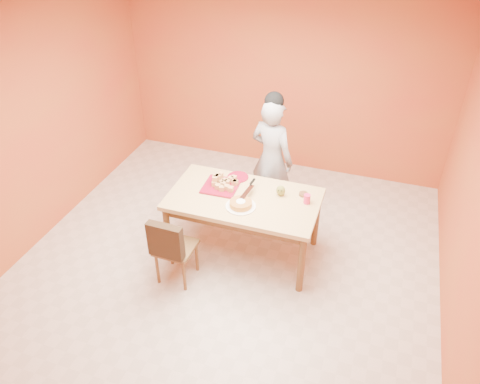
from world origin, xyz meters
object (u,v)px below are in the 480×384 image
(red_dinner_plate, at_px, (238,177))
(sponge_cake, at_px, (241,204))
(dining_chair, at_px, (175,247))
(magenta_glass, at_px, (307,199))
(checker_tin, at_px, (303,194))
(person, at_px, (272,159))
(dining_table, at_px, (244,204))
(egg_ornament, at_px, (281,191))
(pastry_platter, at_px, (221,186))

(red_dinner_plate, distance_m, sponge_cake, 0.56)
(red_dinner_plate, bearing_deg, dining_chair, -110.05)
(dining_chair, xyz_separation_m, magenta_glass, (1.19, 0.74, 0.38))
(checker_tin, bearing_deg, person, 130.73)
(dining_chair, height_order, sponge_cake, dining_chair)
(magenta_glass, relative_size, checker_tin, 1.06)
(dining_chair, bearing_deg, person, 68.76)
(dining_table, height_order, dining_chair, dining_chair)
(red_dinner_plate, xyz_separation_m, egg_ornament, (0.54, -0.19, 0.05))
(dining_chair, height_order, magenta_glass, magenta_glass)
(dining_table, height_order, sponge_cake, sponge_cake)
(person, relative_size, sponge_cake, 6.62)
(dining_chair, bearing_deg, dining_table, 50.79)
(person, bearing_deg, red_dinner_plate, 80.52)
(magenta_glass, distance_m, checker_tin, 0.14)
(red_dinner_plate, distance_m, checker_tin, 0.78)
(egg_ornament, distance_m, checker_tin, 0.25)
(sponge_cake, distance_m, checker_tin, 0.70)
(dining_chair, xyz_separation_m, pastry_platter, (0.24, 0.73, 0.34))
(dining_chair, relative_size, magenta_glass, 8.28)
(egg_ornament, xyz_separation_m, checker_tin, (0.23, 0.08, -0.05))
(dining_chair, height_order, checker_tin, dining_chair)
(red_dinner_plate, bearing_deg, pastry_platter, -115.24)
(person, bearing_deg, dining_table, 103.12)
(dining_chair, height_order, person, person)
(egg_ornament, relative_size, checker_tin, 1.28)
(dining_chair, xyz_separation_m, person, (0.61, 1.47, 0.34))
(egg_ornament, bearing_deg, red_dinner_plate, 164.53)
(checker_tin, bearing_deg, pastry_platter, -171.39)
(red_dinner_plate, relative_size, sponge_cake, 1.01)
(dining_chair, distance_m, person, 1.63)
(dining_table, bearing_deg, egg_ornament, 23.55)
(dining_table, height_order, red_dinner_plate, red_dinner_plate)
(pastry_platter, height_order, red_dinner_plate, pastry_platter)
(dining_chair, bearing_deg, egg_ornament, 42.54)
(dining_chair, height_order, red_dinner_plate, dining_chair)
(person, relative_size, red_dinner_plate, 6.53)
(pastry_platter, xyz_separation_m, sponge_cake, (0.32, -0.28, 0.03))
(dining_chair, relative_size, egg_ornament, 6.86)
(sponge_cake, bearing_deg, dining_table, 97.85)
(magenta_glass, height_order, checker_tin, magenta_glass)
(pastry_platter, height_order, sponge_cake, sponge_cake)
(dining_chair, xyz_separation_m, red_dinner_plate, (0.36, 0.97, 0.33))
(pastry_platter, bearing_deg, checker_tin, 8.61)
(egg_ornament, xyz_separation_m, magenta_glass, (0.29, -0.04, -0.01))
(person, xyz_separation_m, magenta_glass, (0.58, -0.73, 0.04))
(person, bearing_deg, magenta_glass, 146.82)
(dining_table, bearing_deg, person, 84.94)
(dining_table, height_order, magenta_glass, magenta_glass)
(sponge_cake, bearing_deg, person, 87.14)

